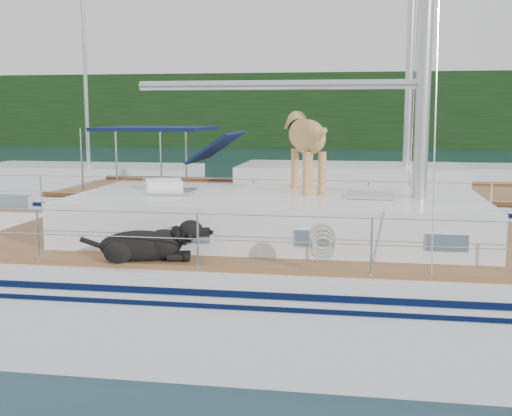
# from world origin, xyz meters

# --- Properties ---
(ground) EXTENTS (120.00, 120.00, 0.00)m
(ground) POSITION_xyz_m (0.00, 0.00, 0.00)
(ground) COLOR black
(ground) RESTS_ON ground
(tree_line) EXTENTS (90.00, 3.00, 6.00)m
(tree_line) POSITION_xyz_m (0.00, 45.00, 3.00)
(tree_line) COLOR black
(tree_line) RESTS_ON ground
(shore_bank) EXTENTS (92.00, 1.00, 1.20)m
(shore_bank) POSITION_xyz_m (0.00, 46.20, 0.60)
(shore_bank) COLOR #595147
(shore_bank) RESTS_ON ground
(main_sailboat) EXTENTS (12.00, 3.80, 14.01)m
(main_sailboat) POSITION_xyz_m (0.10, 0.00, 0.68)
(main_sailboat) COLOR white
(main_sailboat) RESTS_ON ground
(neighbor_sailboat) EXTENTS (11.00, 3.50, 13.30)m
(neighbor_sailboat) POSITION_xyz_m (0.55, 6.04, 0.63)
(neighbor_sailboat) COLOR white
(neighbor_sailboat) RESTS_ON ground
(bg_boat_west) EXTENTS (8.00, 3.00, 11.65)m
(bg_boat_west) POSITION_xyz_m (-8.00, 14.00, 0.45)
(bg_boat_west) COLOR white
(bg_boat_west) RESTS_ON ground
(bg_boat_center) EXTENTS (7.20, 3.00, 11.65)m
(bg_boat_center) POSITION_xyz_m (4.00, 16.00, 0.45)
(bg_boat_center) COLOR white
(bg_boat_center) RESTS_ON ground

